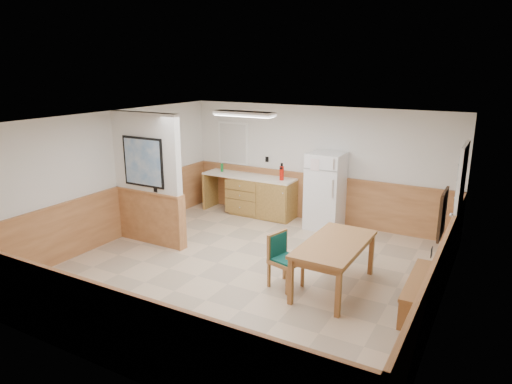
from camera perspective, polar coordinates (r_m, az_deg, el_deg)
The scene contains 20 objects.
ground at distance 7.75m, azimuth -1.19°, elevation -9.74°, with size 6.00×6.00×0.00m, color tan.
ceiling at distance 7.05m, azimuth -1.31°, elevation 8.97°, with size 6.00×6.00×0.02m, color silver.
back_wall at distance 9.93m, azimuth 7.57°, elevation 3.42°, with size 6.00×0.02×2.50m, color white.
right_wall at distance 6.40m, azimuth 22.67°, elevation -4.43°, with size 0.02×6.00×2.50m, color white.
left_wall at distance 9.15m, azimuth -17.69°, elevation 1.79°, with size 0.02×6.00×2.50m, color white.
wainscot_back at distance 10.09m, azimuth 7.37°, elevation -0.77°, with size 6.00×0.04×1.00m, color tan.
wainscot_right at distance 6.68m, azimuth 21.83°, elevation -10.48°, with size 0.04×6.00×1.00m, color tan.
wainscot_left at distance 9.33m, azimuth -17.23°, elevation -2.71°, with size 0.04×6.00×1.00m, color tan.
partition_wall at distance 8.77m, azimuth -13.38°, elevation 1.41°, with size 1.50×0.20×2.50m.
kitchen_counter at distance 10.33m, azimuth 0.53°, elevation -0.47°, with size 2.20×0.61×1.00m.
exterior_door at distance 8.27m, azimuth 23.94°, elevation -1.66°, with size 0.07×1.02×2.15m.
kitchen_window at distance 10.79m, azimuth -2.88°, elevation 6.12°, with size 0.80×0.04×1.00m.
wall_painting at distance 6.03m, azimuth 22.28°, elevation -2.58°, with size 0.04×0.50×0.60m.
fluorescent_fixture at distance 8.58m, azimuth -1.51°, elevation 9.76°, with size 1.20×0.30×0.09m.
refrigerator at distance 9.57m, azimuth 8.67°, elevation 0.16°, with size 0.71×0.72×1.60m.
dining_table at distance 7.00m, azimuth 9.80°, elevation -6.94°, with size 0.85×1.67×0.75m.
dining_bench at distance 6.87m, azimuth 19.78°, elevation -11.04°, with size 0.34×1.45×0.45m.
dining_chair at distance 7.08m, azimuth 3.24°, elevation -7.89°, with size 0.67×0.53×0.85m.
fire_extinguisher at distance 9.91m, azimuth 3.23°, elevation 2.43°, with size 0.10×0.10×0.38m.
soap_bottle at distance 10.76m, azimuth -4.27°, elevation 3.08°, with size 0.06×0.06×0.20m, color #167C31.
Camera 1 is at (3.56, -6.04, 3.30)m, focal length 32.00 mm.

